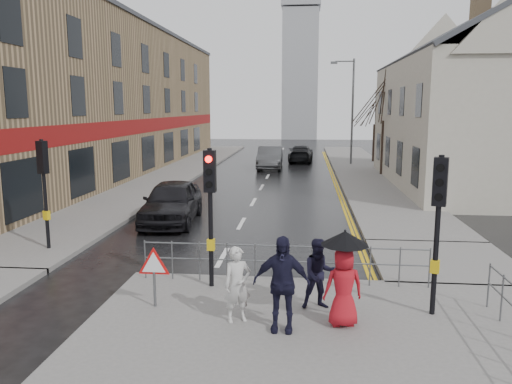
% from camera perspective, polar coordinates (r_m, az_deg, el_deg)
% --- Properties ---
extents(ground, '(120.00, 120.00, 0.00)m').
position_cam_1_polar(ground, '(12.47, -6.18, -11.49)').
color(ground, black).
rests_on(ground, ground).
extents(near_pavement, '(10.00, 9.00, 0.14)m').
position_cam_1_polar(near_pavement, '(9.05, 8.94, -19.70)').
color(near_pavement, '#605E5B').
rests_on(near_pavement, ground).
extents(left_pavement, '(4.00, 44.00, 0.14)m').
position_cam_1_polar(left_pavement, '(35.80, -8.86, 2.44)').
color(left_pavement, '#605E5B').
rests_on(left_pavement, ground).
extents(right_pavement, '(4.00, 40.00, 0.14)m').
position_cam_1_polar(right_pavement, '(36.87, 11.95, 2.55)').
color(right_pavement, '#605E5B').
rests_on(right_pavement, ground).
extents(pavement_bridge_right, '(4.00, 4.20, 0.14)m').
position_cam_1_polar(pavement_bridge_right, '(15.57, 20.67, -7.46)').
color(pavement_bridge_right, '#605E5B').
rests_on(pavement_bridge_right, ground).
extents(building_left_terrace, '(8.00, 42.00, 10.00)m').
position_cam_1_polar(building_left_terrace, '(36.38, -18.01, 9.99)').
color(building_left_terrace, '#927654').
rests_on(building_left_terrace, ground).
extents(building_right_cream, '(9.00, 16.40, 10.10)m').
position_cam_1_polar(building_right_cream, '(30.89, 24.02, 9.37)').
color(building_right_cream, '#B7B09F').
rests_on(building_right_cream, ground).
extents(church_tower, '(5.00, 5.00, 18.00)m').
position_cam_1_polar(church_tower, '(73.52, 5.06, 13.13)').
color(church_tower, '#94979C').
rests_on(church_tower, ground).
extents(traffic_signal_near_left, '(0.28, 0.27, 3.40)m').
position_cam_1_polar(traffic_signal_near_left, '(11.96, -5.26, -0.15)').
color(traffic_signal_near_left, black).
rests_on(traffic_signal_near_left, near_pavement).
extents(traffic_signal_near_right, '(0.34, 0.33, 3.40)m').
position_cam_1_polar(traffic_signal_near_right, '(10.92, 20.14, -1.65)').
color(traffic_signal_near_right, black).
rests_on(traffic_signal_near_right, near_pavement).
extents(traffic_signal_far_left, '(0.34, 0.33, 3.40)m').
position_cam_1_polar(traffic_signal_far_left, '(16.56, -23.09, 1.84)').
color(traffic_signal_far_left, black).
rests_on(traffic_signal_far_left, left_pavement).
extents(guard_railing_front, '(7.14, 0.04, 1.00)m').
position_cam_1_polar(guard_railing_front, '(12.52, 3.16, -7.20)').
color(guard_railing_front, '#595B5E').
rests_on(guard_railing_front, near_pavement).
extents(warning_sign, '(0.80, 0.07, 1.35)m').
position_cam_1_polar(warning_sign, '(11.22, -11.60, -8.43)').
color(warning_sign, '#595B5E').
rests_on(warning_sign, near_pavement).
extents(street_lamp, '(1.83, 0.25, 8.00)m').
position_cam_1_polar(street_lamp, '(39.52, 10.73, 9.80)').
color(street_lamp, '#595B5E').
rests_on(street_lamp, right_pavement).
extents(tree_near, '(2.40, 2.40, 6.58)m').
position_cam_1_polar(tree_near, '(33.76, 14.52, 10.45)').
color(tree_near, '#31231B').
rests_on(tree_near, right_pavement).
extents(tree_far, '(2.40, 2.40, 5.64)m').
position_cam_1_polar(tree_far, '(41.75, 13.50, 9.29)').
color(tree_far, '#31231B').
rests_on(tree_far, right_pavement).
extents(pedestrian_a, '(0.67, 0.57, 1.57)m').
position_cam_1_polar(pedestrian_a, '(10.33, -2.13, -10.52)').
color(pedestrian_a, beige).
rests_on(pedestrian_a, near_pavement).
extents(pedestrian_b, '(0.86, 0.73, 1.56)m').
position_cam_1_polar(pedestrian_b, '(11.05, 7.25, -9.26)').
color(pedestrian_b, black).
rests_on(pedestrian_b, near_pavement).
extents(pedestrian_with_umbrella, '(0.96, 0.96, 1.95)m').
position_cam_1_polar(pedestrian_with_umbrella, '(10.19, 10.01, -9.13)').
color(pedestrian_with_umbrella, '#A9131E').
rests_on(pedestrian_with_umbrella, near_pavement).
extents(pedestrian_d, '(1.14, 0.52, 1.92)m').
position_cam_1_polar(pedestrian_d, '(9.89, 2.93, -10.40)').
color(pedestrian_d, black).
rests_on(pedestrian_d, near_pavement).
extents(car_parked, '(2.29, 4.99, 1.66)m').
position_cam_1_polar(car_parked, '(19.85, -9.61, -1.10)').
color(car_parked, black).
rests_on(car_parked, ground).
extents(car_mid, '(1.82, 5.00, 1.64)m').
position_cam_1_polar(car_mid, '(36.97, 1.61, 3.95)').
color(car_mid, '#3C3E41').
rests_on(car_mid, ground).
extents(car_far, '(2.12, 4.82, 1.38)m').
position_cam_1_polar(car_far, '(41.76, 5.14, 4.39)').
color(car_far, black).
rests_on(car_far, ground).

